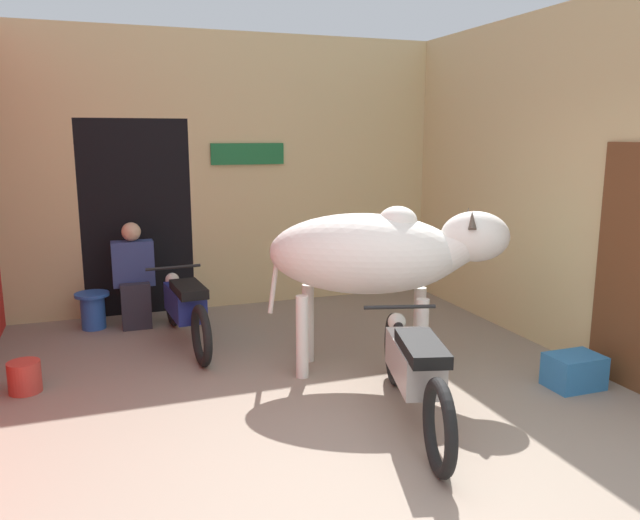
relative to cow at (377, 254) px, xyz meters
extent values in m
plane|color=gray|center=(-0.73, -1.93, -1.07)|extent=(30.00, 30.00, 0.00)
cube|color=#D1BC84|center=(-0.73, 2.71, 1.69)|extent=(5.17, 0.18, 0.99)
cube|color=#D1BC84|center=(-2.88, 2.71, 0.06)|extent=(0.87, 0.18, 2.26)
cube|color=#D1BC84|center=(0.33, 2.71, 0.06)|extent=(3.06, 0.18, 2.26)
cube|color=black|center=(-1.82, 3.07, 0.06)|extent=(1.24, 0.90, 2.26)
cube|color=#196633|center=(-0.51, 2.60, 0.79)|extent=(0.88, 0.03, 0.25)
cube|color=#D1BC84|center=(1.95, 0.35, 0.56)|extent=(0.18, 4.54, 3.25)
ellipsoid|color=silver|center=(-0.10, 0.05, 0.00)|extent=(1.80, 1.37, 0.70)
ellipsoid|color=silver|center=(0.15, -0.07, 0.29)|extent=(0.43, 0.41, 0.26)
cylinder|color=silver|center=(0.58, -0.28, 0.06)|extent=(0.56, 0.50, 0.46)
ellipsoid|color=silver|center=(0.74, -0.36, 0.17)|extent=(0.68, 0.58, 0.43)
cylinder|color=silver|center=(-0.81, 0.39, -0.23)|extent=(0.14, 0.10, 0.66)
cylinder|color=silver|center=(0.44, 0.01, -0.70)|extent=(0.11, 0.11, 0.73)
cylinder|color=silver|center=(0.27, -0.35, -0.70)|extent=(0.11, 0.11, 0.73)
cylinder|color=silver|center=(-0.47, 0.45, -0.70)|extent=(0.11, 0.11, 0.73)
cylinder|color=silver|center=(-0.65, 0.09, -0.70)|extent=(0.11, 0.11, 0.73)
cone|color=#473D33|center=(0.76, -0.20, 0.33)|extent=(0.12, 0.15, 0.17)
cone|color=#473D33|center=(0.63, -0.47, 0.33)|extent=(0.12, 0.15, 0.17)
torus|color=black|center=(-0.35, -1.70, -0.76)|extent=(0.24, 0.61, 0.61)
torus|color=black|center=(0.03, -0.32, -0.76)|extent=(0.24, 0.61, 0.61)
cube|color=#9E9993|center=(-0.16, -1.01, -0.60)|extent=(0.48, 0.83, 0.28)
cube|color=black|center=(-0.21, -1.22, -0.42)|extent=(0.42, 0.68, 0.09)
cylinder|color=black|center=(-0.01, -0.47, -0.35)|extent=(0.57, 0.18, 0.03)
sphere|color=silver|center=(0.02, -0.37, -0.50)|extent=(0.15, 0.15, 0.15)
torus|color=black|center=(-1.43, 0.66, -0.78)|extent=(0.12, 0.58, 0.57)
torus|color=black|center=(-1.53, 2.01, -0.78)|extent=(0.12, 0.58, 0.57)
cube|color=navy|center=(-1.48, 1.33, -0.63)|extent=(0.34, 0.76, 0.28)
cube|color=black|center=(-1.47, 1.13, -0.45)|extent=(0.31, 0.61, 0.09)
cylinder|color=black|center=(-1.52, 1.86, -0.38)|extent=(0.58, 0.08, 0.03)
sphere|color=silver|center=(-1.53, 1.95, -0.54)|extent=(0.15, 0.15, 0.15)
cube|color=#282833|center=(-1.92, 2.01, -0.87)|extent=(0.31, 0.14, 0.40)
cube|color=#282833|center=(-1.92, 2.10, -0.62)|extent=(0.31, 0.32, 0.11)
cube|color=navy|center=(-1.92, 2.17, -0.37)|extent=(0.44, 0.20, 0.49)
sphere|color=tan|center=(-1.92, 2.17, -0.02)|extent=(0.20, 0.20, 0.20)
cylinder|color=#2856B2|center=(-2.36, 2.18, -0.89)|extent=(0.25, 0.25, 0.36)
cylinder|color=#2856B2|center=(-2.36, 2.18, -0.69)|extent=(0.36, 0.36, 0.04)
cube|color=teal|center=(1.42, -0.88, -0.93)|extent=(0.44, 0.32, 0.28)
cylinder|color=#C63D33|center=(-2.89, 0.54, -0.94)|extent=(0.26, 0.26, 0.26)
camera|label=1|loc=(-2.23, -4.80, 1.00)|focal=35.00mm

